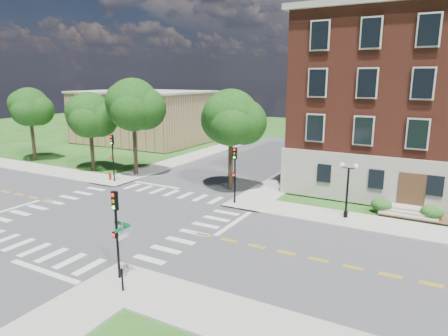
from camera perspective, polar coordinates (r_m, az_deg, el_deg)
The scene contains 19 objects.
ground at distance 32.49m, azimuth -15.13°, elevation -6.63°, with size 160.00×160.00×0.00m, color #254814.
road_ew at distance 32.49m, azimuth -15.13°, elevation -6.62°, with size 90.00×12.00×0.01m, color #3D3D3F.
road_ns at distance 32.49m, azimuth -15.13°, elevation -6.62°, with size 12.00×90.00×0.01m, color #3D3D3F.
sidewalk_ne at distance 39.16m, azimuth 18.58°, elevation -3.44°, with size 34.00×34.00×0.12m.
sidewalk_nw at distance 53.51m, azimuth -15.71°, elevation 1.00°, with size 34.00×34.00×0.12m.
crosswalk_east at distance 28.21m, azimuth -4.36°, elevation -9.22°, with size 2.20×10.20×0.02m, color silver, non-canonical shape.
stop_bar_east at distance 29.87m, azimuth 1.42°, elevation -7.90°, with size 0.40×5.50×0.00m, color silver.
secondary_building at distance 68.03m, azimuth -11.32°, elevation 7.26°, with size 20.40×15.40×8.30m.
tree_a at distance 57.18m, azimuth -26.01°, elevation 7.82°, with size 4.90×4.90×9.23m.
tree_b at distance 48.14m, azimuth -18.66°, elevation 7.16°, with size 5.21×5.21×8.89m.
tree_c at distance 44.18m, azimuth -12.88°, elevation 8.76°, with size 5.66×5.66×10.43m.
tree_d at distance 37.20m, azimuth 0.96°, elevation 7.17°, with size 5.28×5.28×9.46m.
traffic_signal_se at distance 21.56m, azimuth -15.17°, elevation -7.67°, with size 0.35×0.40×4.80m.
traffic_signal_ne at distance 33.37m, azimuth 1.55°, elevation 0.03°, with size 0.35×0.39×4.80m.
traffic_signal_nw at distance 42.04m, azimuth -15.64°, elevation 2.22°, with size 0.36×0.42×4.80m.
twin_lamp_west at distance 31.45m, azimuth 17.23°, elevation -2.60°, with size 1.36×0.36×4.23m.
street_sign_pole at distance 21.93m, azimuth -14.21°, elevation -9.71°, with size 1.10×1.10×3.10m.
push_button_post at distance 21.21m, azimuth -14.37°, elevation -15.04°, with size 0.14×0.21×1.20m.
fire_hydrant at distance 43.38m, azimuth -15.95°, elevation -1.16°, with size 0.35×0.35×0.75m.
Camera 1 is at (21.62, -21.83, 10.56)m, focal length 32.00 mm.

